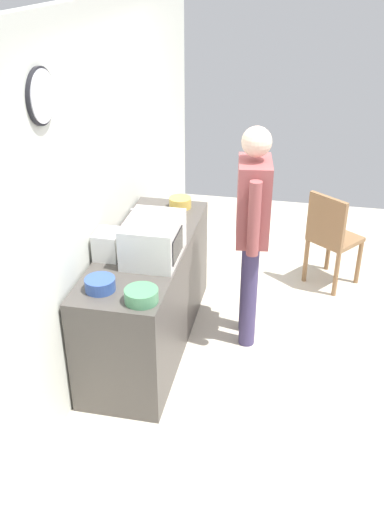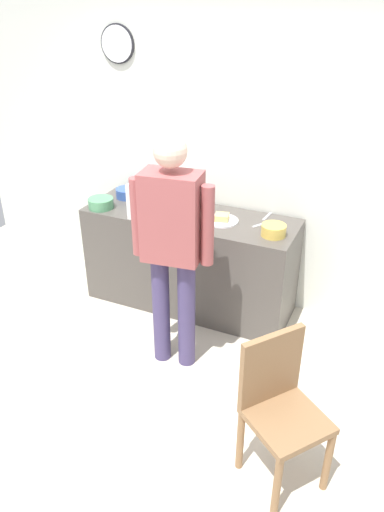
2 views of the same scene
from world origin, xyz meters
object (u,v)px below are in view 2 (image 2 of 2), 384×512
Objects in this scene: cereal_bowl at (101,203)px; spoon_utensil at (261,225)px; fork_utensil at (267,216)px; salad_bowl at (274,230)px; toaster at (176,191)px; person_standing at (172,240)px; microwave at (164,199)px; wooden_chair at (279,404)px; mixing_bowl at (127,193)px; sandwich_plate at (222,219)px.

cereal_bowl is 1.29× the size of spoon_utensil.
salad_bowl is at bearing -66.05° from fork_utensil.
person_standing reaches higher than toaster.
microwave is 2.29× the size of cereal_bowl.
wooden_chair is (0.45, -1.33, -0.41)m from salad_bowl.
salad_bowl is 0.96× the size of mixing_bowl.
fork_utensil is at bearing 113.95° from salad_bowl.
mixing_bowl is (-1.44, 0.22, -0.00)m from salad_bowl.
person_standing reaches higher than wooden_chair.
salad_bowl is at bearing -45.34° from spoon_utensil.
toaster is at bearing 131.08° from wooden_chair.
sandwich_plate is at bearing -24.11° from toaster.
person_standing is at bearing -44.66° from mixing_bowl.
toaster is at bearing 36.85° from cereal_bowl.
salad_bowl is at bearing 108.65° from wooden_chair.
person_standing is (0.45, -0.99, 0.06)m from toaster.
person_standing is at bearing -65.51° from toaster.
microwave is 0.56m from mixing_bowl.
cereal_bowl reaches higher than sandwich_plate.
toaster reaches higher than mixing_bowl.
person_standing is at bearing -111.14° from fork_utensil.
salad_bowl is 1.04m from toaster.
person_standing is at bearing -128.11° from salad_bowl.
fork_utensil is 1.80m from wooden_chair.
cereal_bowl reaches higher than spoon_utensil.
spoon_utensil is (-0.14, 0.15, -0.04)m from salad_bowl.
sandwich_plate is 0.40m from fork_utensil.
toaster is 0.85m from fork_utensil.
mixing_bowl is at bearing -167.98° from toaster.
salad_bowl is 1.14× the size of fork_utensil.
sandwich_plate is at bearing 10.77° from microwave.
spoon_utensil is at bearing 12.30° from sandwich_plate.
mixing_bowl is 0.21× the size of wooden_chair.
salad_bowl reaches higher than sandwich_plate.
toaster is (0.54, 0.40, 0.06)m from cereal_bowl.
spoon_utensil is at bearing -89.79° from fork_utensil.
sandwich_plate is 1.25× the size of cereal_bowl.
mixing_bowl is 2.48m from wooden_chair.
person_standing is (-0.39, -0.83, 0.16)m from spoon_utensil.
toaster is 1.29× the size of fork_utensil.
microwave is 0.34m from toaster.
fork_utensil is (0.84, 0.01, -0.10)m from toaster.
microwave is 0.51m from sandwich_plate.
toaster is 1.29× the size of spoon_utensil.
person_standing reaches higher than cereal_bowl.
sandwich_plate is at bearing -167.70° from spoon_utensil.
microwave is at bearing -156.84° from fork_utensil.
cereal_bowl is at bearing -176.69° from salad_bowl.
wooden_chair is at bearing -57.24° from sandwich_plate.
mixing_bowl is 0.92× the size of toaster.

